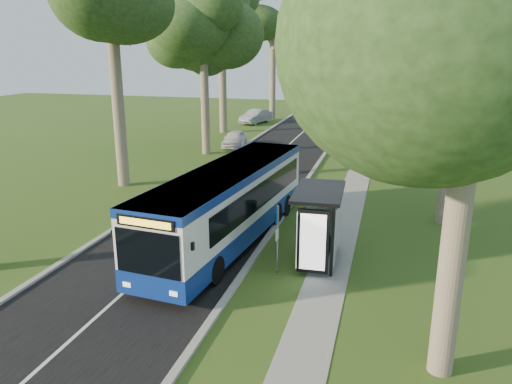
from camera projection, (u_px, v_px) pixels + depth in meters
The scene contains 15 objects.
ground at pixel (257, 254), 20.06m from camera, with size 120.00×120.00×0.00m, color #36591C.
road at pixel (245, 184), 30.21m from camera, with size 7.00×100.00×0.02m, color black.
kerb_east at pixel (302, 188), 29.30m from camera, with size 0.25×100.00×0.12m, color #9E9B93.
kerb_west at pixel (191, 180), 31.08m from camera, with size 0.25×100.00×0.12m, color #9E9B93.
centre_line at pixel (245, 184), 30.20m from camera, with size 0.12×100.00×0.01m, color white.
footpath at pixel (353, 192), 28.56m from camera, with size 1.50×100.00×0.02m, color gray.
bus at pixel (228, 205), 20.80m from camera, with size 3.77×12.35×3.22m.
bus_stop_sign at pixel (277, 231), 18.00m from camera, with size 0.09×0.36×2.59m.
bus_shelter at pixel (320, 215), 18.52m from camera, with size 1.92×3.37×2.84m.
litter_bin at pixel (308, 218), 22.71m from camera, with size 0.57×0.57×1.00m.
car_white at pixel (234, 139), 41.50m from camera, with size 1.57×3.90×1.33m, color silver.
car_silver at pixel (256, 116), 54.20m from camera, with size 1.59×4.57×1.51m, color #989AA0.
tree_west_c at pixel (203, 23), 36.30m from camera, with size 5.20×5.20×13.05m.
tree_west_e at pixel (273, 16), 54.27m from camera, with size 5.20×5.20×15.15m.
tree_east_d at pixel (437, 24), 43.05m from camera, with size 5.20×5.20×13.33m.
Camera 1 is at (4.85, -17.91, 8.01)m, focal length 35.00 mm.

